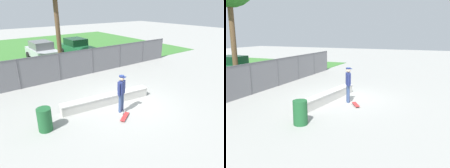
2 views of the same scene
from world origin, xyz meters
The scene contains 9 objects.
ground_plane centered at (0.00, 0.00, 0.00)m, with size 80.00×80.00×0.00m, color #9E9E99.
grass_strip centered at (0.00, 15.53, 0.01)m, with size 29.56×20.00×0.02m, color #3D7A33.
concrete_ledge centered at (-0.75, 0.59, 0.25)m, with size 4.77×1.09×0.49m.
skateboarder centered at (-0.75, -0.53, 1.03)m, with size 0.54×0.40×1.84m.
skateboard centered at (-0.91, -1.00, 0.07)m, with size 0.78×0.61×0.09m.
chainlink_fence centered at (0.00, 5.23, 0.99)m, with size 17.63×0.07×1.83m.
car_silver centered at (-0.37, 11.24, 0.84)m, with size 2.11×4.25×1.66m.
car_green centered at (2.88, 10.89, 0.84)m, with size 2.11×4.25×1.66m.
trash_bin centered at (-4.04, 0.21, 0.48)m, with size 0.56×0.56×0.97m, color #1E592D.
Camera 1 is at (-5.97, -6.83, 4.70)m, focal length 32.07 mm.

